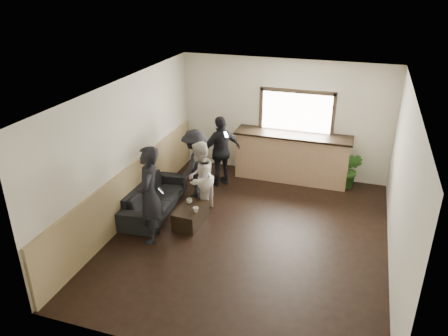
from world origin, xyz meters
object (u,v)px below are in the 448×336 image
(bar_counter, at_px, (292,154))
(person_d, at_px, (221,151))
(cup_b, at_px, (196,210))
(person_a, at_px, (149,195))
(person_c, at_px, (195,164))
(potted_plant, at_px, (350,170))
(sofa, at_px, (154,197))
(person_b, at_px, (200,178))
(coffee_table, at_px, (191,216))
(cup_a, at_px, (189,201))

(bar_counter, distance_m, person_d, 1.70)
(cup_b, distance_m, person_a, 1.02)
(bar_counter, height_order, person_c, bar_counter)
(potted_plant, xyz_separation_m, person_d, (-2.86, -0.74, 0.39))
(sofa, relative_size, person_d, 1.22)
(person_b, distance_m, person_d, 1.37)
(bar_counter, relative_size, cup_b, 25.73)
(sofa, distance_m, person_a, 1.26)
(sofa, distance_m, coffee_table, 0.98)
(person_c, xyz_separation_m, person_d, (0.36, 0.72, 0.06))
(coffee_table, distance_m, person_a, 1.14)
(cup_a, bearing_deg, coffee_table, -60.03)
(cup_b, relative_size, person_c, 0.07)
(person_a, bearing_deg, person_b, 140.75)
(cup_b, bearing_deg, person_d, 94.24)
(sofa, xyz_separation_m, cup_a, (0.84, -0.11, 0.11))
(cup_a, distance_m, potted_plant, 3.84)
(potted_plant, distance_m, person_b, 3.57)
(person_d, bearing_deg, person_a, 31.03)
(sofa, bearing_deg, potted_plant, -62.87)
(potted_plant, distance_m, person_d, 2.98)
(person_a, bearing_deg, sofa, -172.90)
(person_c, height_order, person_d, person_d)
(person_c, bearing_deg, person_a, 4.06)
(bar_counter, bearing_deg, potted_plant, -1.93)
(coffee_table, xyz_separation_m, potted_plant, (2.87, 2.61, 0.26))
(coffee_table, height_order, person_b, person_b)
(bar_counter, height_order, cup_a, bar_counter)
(person_a, distance_m, person_c, 1.89)
(cup_b, relative_size, person_b, 0.07)
(bar_counter, distance_m, person_a, 3.93)
(cup_a, bearing_deg, sofa, 172.63)
(cup_a, distance_m, person_a, 1.10)
(cup_a, xyz_separation_m, person_b, (0.10, 0.34, 0.36))
(person_c, bearing_deg, coffee_table, 25.09)
(person_d, bearing_deg, potted_plant, 146.35)
(potted_plant, distance_m, person_a, 4.75)
(bar_counter, relative_size, person_b, 1.76)
(cup_b, bearing_deg, person_c, 111.71)
(bar_counter, height_order, cup_b, bar_counter)
(bar_counter, height_order, coffee_table, bar_counter)
(person_c, bearing_deg, person_b, 36.90)
(coffee_table, bearing_deg, sofa, 163.90)
(cup_a, xyz_separation_m, person_d, (0.11, 1.71, 0.42))
(person_b, bearing_deg, person_c, -149.24)
(bar_counter, distance_m, person_c, 2.39)
(sofa, bearing_deg, cup_b, -114.22)
(person_a, relative_size, person_c, 1.20)
(potted_plant, height_order, person_b, person_b)
(bar_counter, bearing_deg, cup_a, -122.81)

